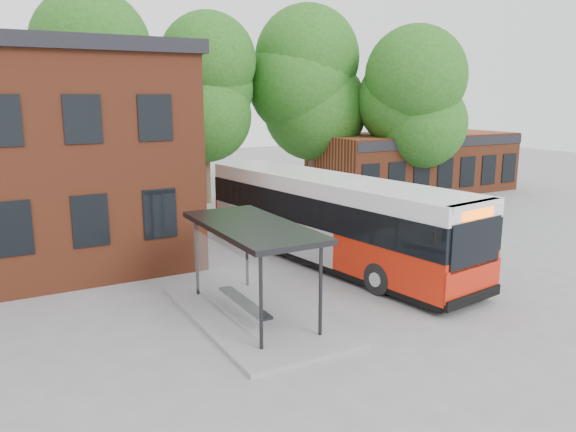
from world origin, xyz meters
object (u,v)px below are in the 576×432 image
bicycle_3 (384,202)px  bicycle_6 (405,200)px  bicycle_5 (392,197)px  bicycle_7 (409,199)px  bicycle_0 (349,205)px  city_bus (330,220)px  bicycle_1 (355,204)px  bus_shelter (253,270)px  bicycle_4 (373,201)px

bicycle_3 → bicycle_6: 1.72m
bicycle_5 → bicycle_7: bicycle_5 is taller
bicycle_5 → bicycle_6: bearing=155.4°
bicycle_0 → bicycle_7: bicycle_7 is taller
city_bus → bicycle_1: bearing=40.2°
bicycle_5 → city_bus: bearing=108.1°
bicycle_6 → bicycle_7: bicycle_6 is taller
bus_shelter → bicycle_7: size_ratio=4.68×
bus_shelter → city_bus: 6.35m
bus_shelter → bicycle_0: (11.42, 11.16, -1.03)m
bus_shelter → bicycle_3: bearing=38.1°
bicycle_0 → bicycle_3: 2.12m
bicycle_5 → bicycle_7: size_ratio=1.05×
bicycle_4 → bicycle_7: 2.37m
bicycle_3 → bicycle_4: size_ratio=1.06×
city_bus → bicycle_6: (9.97, 7.08, -1.25)m
bus_shelter → bicycle_6: (15.15, 10.75, -0.99)m
bicycle_0 → bicycle_3: (2.02, -0.62, 0.13)m
bicycle_0 → bus_shelter: bearing=137.4°
bicycle_1 → bicycle_5: bearing=-89.4°
city_bus → bicycle_5: (10.03, 8.31, -1.24)m
bicycle_0 → bicycle_3: bicycle_3 is taller
bicycle_1 → bicycle_4: bearing=-87.5°
bicycle_1 → bus_shelter: bearing=116.5°
city_bus → bicycle_5: size_ratio=8.55×
bus_shelter → bicycle_5: 19.39m
bus_shelter → bicycle_4: 17.66m
bus_shelter → bicycle_4: size_ratio=4.02×
bicycle_4 → bicycle_5: (1.83, 0.50, 0.02)m
bus_shelter → bicycle_6: bearing=35.4°
bicycle_0 → bicycle_5: bearing=-74.6°
bicycle_3 → bicycle_4: bicycle_3 is taller
city_bus → bicycle_1: (6.43, 7.20, -1.20)m
city_bus → bicycle_6: city_bus is taller
city_bus → bicycle_5: bearing=31.6°
bicycle_0 → bicycle_4: (1.96, 0.33, 0.04)m
bicycle_1 → bicycle_6: (3.54, -0.12, -0.05)m
bicycle_3 → bicycle_4: 0.95m
city_bus → bicycle_6: 12.29m
bicycle_0 → bicycle_6: bicycle_6 is taller
bicycle_3 → bicycle_6: bicycle_3 is taller
city_bus → bicycle_7: city_bus is taller
city_bus → bus_shelter: bearing=-152.7°
bus_shelter → bicycle_5: size_ratio=4.44×
bicycle_1 → bicycle_0: bearing=15.2°
bicycle_3 → bicycle_5: bearing=-74.1°
bicycle_0 → bicycle_4: 1.98m
bicycle_5 → bicycle_6: bicycle_5 is taller
city_bus → bicycle_4: city_bus is taller
bicycle_3 → bicycle_5: bicycle_3 is taller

